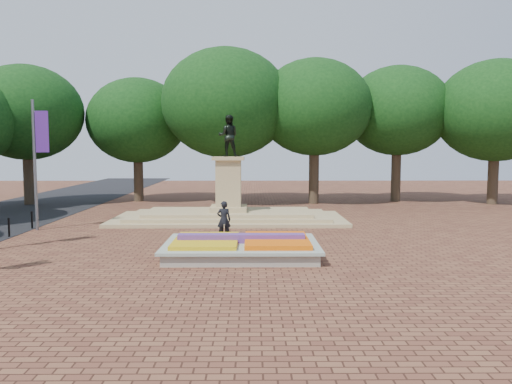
{
  "coord_description": "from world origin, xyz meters",
  "views": [
    {
      "loc": [
        1.47,
        -22.27,
        4.46
      ],
      "look_at": [
        1.64,
        2.99,
        2.2
      ],
      "focal_mm": 35.0,
      "sensor_mm": 36.0,
      "label": 1
    }
  ],
  "objects": [
    {
      "name": "tree_row_back",
      "position": [
        2.33,
        18.0,
        6.67
      ],
      "size": [
        44.8,
        8.8,
        10.43
      ],
      "color": "#34271C",
      "rests_on": "ground"
    },
    {
      "name": "monument",
      "position": [
        0.0,
        8.0,
        0.88
      ],
      "size": [
        14.0,
        6.0,
        6.4
      ],
      "color": "tan",
      "rests_on": "ground"
    },
    {
      "name": "pedestrian",
      "position": [
        0.05,
        1.93,
        0.93
      ],
      "size": [
        0.7,
        0.48,
        1.86
      ],
      "primitive_type": "imported",
      "rotation": [
        0.0,
        0.0,
        3.19
      ],
      "color": "black",
      "rests_on": "ground"
    },
    {
      "name": "ground",
      "position": [
        0.0,
        0.0,
        0.0
      ],
      "size": [
        90.0,
        90.0,
        0.0
      ],
      "primitive_type": "plane",
      "color": "brown",
      "rests_on": "ground"
    },
    {
      "name": "flower_bed",
      "position": [
        1.03,
        -2.0,
        0.38
      ],
      "size": [
        6.3,
        4.3,
        0.91
      ],
      "color": "gray",
      "rests_on": "ground"
    }
  ]
}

